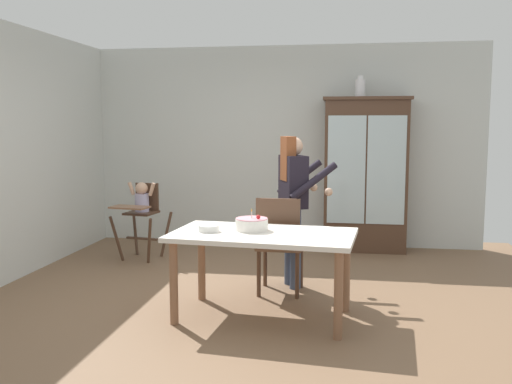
% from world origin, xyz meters
% --- Properties ---
extents(ground_plane, '(6.24, 6.24, 0.00)m').
position_xyz_m(ground_plane, '(0.00, 0.00, 0.00)').
color(ground_plane, brown).
extents(wall_back, '(5.32, 0.06, 2.70)m').
position_xyz_m(wall_back, '(0.00, 2.63, 1.35)').
color(wall_back, silver).
rests_on(wall_back, ground_plane).
extents(china_cabinet, '(1.11, 0.48, 1.99)m').
position_xyz_m(china_cabinet, '(1.11, 2.37, 1.00)').
color(china_cabinet, '#4C3323').
rests_on(china_cabinet, ground_plane).
extents(ceramic_vase, '(0.13, 0.13, 0.27)m').
position_xyz_m(ceramic_vase, '(1.01, 2.37, 2.11)').
color(ceramic_vase, white).
rests_on(ceramic_vase, china_cabinet).
extents(high_chair_with_toddler, '(0.65, 0.75, 0.95)m').
position_xyz_m(high_chair_with_toddler, '(-1.61, 1.46, 0.65)').
color(high_chair_with_toddler, '#4C3323').
rests_on(high_chair_with_toddler, ground_plane).
extents(adult_person, '(0.64, 0.63, 1.53)m').
position_xyz_m(adult_person, '(0.34, 0.58, 0.97)').
color(adult_person, '#3D4C6B').
rests_on(adult_person, ground_plane).
extents(dining_table, '(1.60, 0.99, 0.74)m').
position_xyz_m(dining_table, '(0.17, -0.39, 0.64)').
color(dining_table, silver).
rests_on(dining_table, ground_plane).
extents(birthday_cake, '(0.28, 0.28, 0.19)m').
position_xyz_m(birthday_cake, '(0.06, -0.31, 0.79)').
color(birthday_cake, white).
rests_on(birthday_cake, dining_table).
extents(serving_bowl, '(0.18, 0.18, 0.05)m').
position_xyz_m(serving_bowl, '(-0.30, -0.42, 0.77)').
color(serving_bowl, silver).
rests_on(serving_bowl, dining_table).
extents(dining_chair_far_side, '(0.45, 0.45, 0.96)m').
position_xyz_m(dining_chair_far_side, '(0.23, 0.25, 0.56)').
color(dining_chair_far_side, '#4C3323').
rests_on(dining_chair_far_side, ground_plane).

